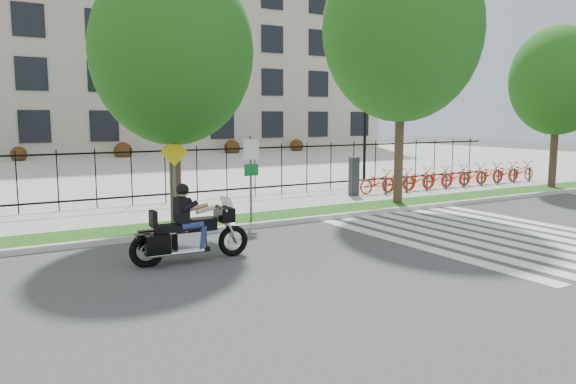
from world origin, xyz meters
TOP-DOWN VIEW (x-y plane):
  - ground at (0.00, 0.00)m, footprint 120.00×120.00m
  - curb at (0.00, 4.10)m, footprint 60.00×0.20m
  - grass_verge at (0.00, 4.95)m, footprint 60.00×1.50m
  - sidewalk at (0.00, 7.45)m, footprint 60.00×3.50m
  - plaza at (0.00, 25.00)m, footprint 80.00×34.00m
  - crosswalk_stripes at (4.83, 0.00)m, footprint 5.70×8.00m
  - iron_fence at (0.00, 9.20)m, footprint 30.00×0.06m
  - office_building at (0.00, 44.92)m, footprint 60.00×21.90m
  - lamp_post_right at (10.00, 12.00)m, footprint 1.06×0.70m
  - street_tree_1 at (-2.30, 4.95)m, footprint 4.46×4.46m
  - street_tree_2 at (5.96, 4.95)m, footprint 5.54×5.54m
  - street_tree_3 at (14.83, 4.95)m, footprint 4.06×4.06m
  - bike_share_station at (11.22, 7.20)m, footprint 11.07×0.85m
  - sign_pole_regulatory at (-0.11, 4.58)m, footprint 0.50×0.09m
  - sign_pole_warning at (-2.45, 4.58)m, footprint 0.78×0.09m
  - motorcycle_rider at (-3.22, 1.43)m, footprint 2.75×0.82m

SIDE VIEW (x-z plane):
  - ground at x=0.00m, z-range 0.00..0.00m
  - crosswalk_stripes at x=4.83m, z-range 0.00..0.01m
  - plaza at x=0.00m, z-range 0.00..0.10m
  - curb at x=0.00m, z-range 0.00..0.15m
  - grass_verge at x=0.00m, z-range 0.00..0.15m
  - sidewalk at x=0.00m, z-range 0.00..0.15m
  - bike_share_station at x=11.22m, z-range -0.13..1.37m
  - motorcycle_rider at x=-3.22m, z-range -0.35..1.76m
  - iron_fence at x=0.00m, z-range 0.15..2.15m
  - sign_pole_regulatory at x=-0.11m, z-range 0.49..2.99m
  - sign_pole_warning at x=-2.45m, z-range 0.50..2.99m
  - lamp_post_right at x=10.00m, z-range 1.08..5.33m
  - street_tree_3 at x=14.83m, z-range 1.27..8.20m
  - street_tree_1 at x=-2.30m, z-range 1.27..8.66m
  - street_tree_2 at x=5.96m, z-range 1.57..10.80m
  - office_building at x=0.00m, z-range -0.11..20.04m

